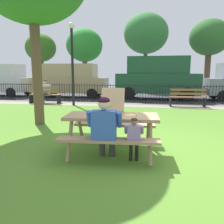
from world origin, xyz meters
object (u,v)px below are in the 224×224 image
at_px(park_bench_left, 45,95).
at_px(far_tree_midleft, 84,46).
at_px(parked_car_left, 71,80).
at_px(picnic_table_foreground, 112,124).
at_px(lamp_post_walkway, 72,55).
at_px(pizza_box_open, 111,110).
at_px(far_tree_left, 41,48).
at_px(adult_at_table, 105,127).
at_px(park_bench_center, 187,98).
at_px(child_at_table, 134,136).
at_px(far_tree_midright, 209,38).
at_px(person_on_park_bench, 44,90).
at_px(pizza_slice_on_table, 132,114).
at_px(far_tree_center, 146,34).
at_px(parked_car_center, 157,77).

relative_size(park_bench_left, far_tree_midleft, 0.30).
bearing_deg(far_tree_midleft, parked_car_left, -81.55).
bearing_deg(park_bench_left, picnic_table_foreground, -54.60).
bearing_deg(parked_car_left, lamp_post_walkway, -67.91).
distance_m(pizza_box_open, far_tree_left, 18.53).
relative_size(adult_at_table, park_bench_center, 0.74).
bearing_deg(adult_at_table, child_at_table, 0.49).
xyz_separation_m(park_bench_center, lamp_post_walkway, (-5.35, -0.45, 1.94)).
bearing_deg(pizza_box_open, lamp_post_walkway, 115.76).
bearing_deg(far_tree_midleft, far_tree_midright, 0.00).
relative_size(pizza_box_open, person_on_park_bench, 0.46).
distance_m(pizza_slice_on_table, far_tree_left, 18.68).
bearing_deg(far_tree_center, pizza_box_open, -90.48).
xyz_separation_m(pizza_slice_on_table, far_tree_midleft, (-5.64, 15.63, 3.09)).
distance_m(parked_car_left, parked_car_center, 5.36).
xyz_separation_m(park_bench_center, far_tree_center, (-2.27, 9.15, 4.31)).
relative_size(person_on_park_bench, far_tree_center, 0.19).
height_order(pizza_slice_on_table, child_at_table, child_at_table).
distance_m(adult_at_table, far_tree_midright, 17.43).
xyz_separation_m(adult_at_table, far_tree_midright, (5.21, 16.24, 3.60)).
relative_size(adult_at_table, park_bench_left, 0.74).
distance_m(adult_at_table, lamp_post_walkway, 7.45).
bearing_deg(adult_at_table, far_tree_left, 119.98).
distance_m(adult_at_table, far_tree_midleft, 17.35).
height_order(pizza_box_open, park_bench_left, pizza_box_open).
bearing_deg(far_tree_center, person_on_park_bench, -117.75).
xyz_separation_m(child_at_table, parked_car_center, (0.57, 9.93, 0.79)).
relative_size(pizza_slice_on_table, lamp_post_walkway, 0.07).
height_order(park_bench_left, far_tree_left, far_tree_left).
bearing_deg(parked_car_center, parked_car_left, 180.00).
bearing_deg(far_tree_midright, lamp_post_walkway, -130.29).
distance_m(pizza_slice_on_table, lamp_post_walkway, 7.08).
xyz_separation_m(adult_at_table, far_tree_left, (-9.37, 16.24, 3.06)).
height_order(parked_car_center, far_tree_midleft, far_tree_midleft).
bearing_deg(park_bench_left, park_bench_center, 0.00).
relative_size(pizza_box_open, parked_car_left, 0.12).
bearing_deg(park_bench_left, pizza_box_open, -54.65).
bearing_deg(picnic_table_foreground, pizza_box_open, 151.03).
relative_size(park_bench_center, far_tree_midleft, 0.30).
bearing_deg(person_on_park_bench, pizza_box_open, -54.66).
xyz_separation_m(adult_at_table, parked_car_center, (1.08, 9.94, 0.65)).
bearing_deg(far_tree_left, far_tree_center, 0.00).
bearing_deg(adult_at_table, far_tree_center, 89.47).
height_order(park_bench_center, parked_car_left, parked_car_left).
bearing_deg(far_tree_midleft, lamp_post_walkway, -76.66).
height_order(far_tree_left, far_tree_midleft, far_tree_midleft).
height_order(person_on_park_bench, far_tree_center, far_tree_center).
distance_m(park_bench_center, far_tree_midleft, 12.40).
distance_m(picnic_table_foreground, parked_car_left, 10.38).
bearing_deg(far_tree_center, adult_at_table, -90.53).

